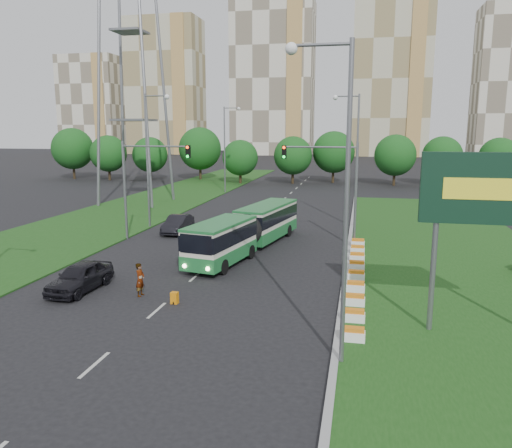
% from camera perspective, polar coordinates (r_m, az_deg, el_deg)
% --- Properties ---
extents(ground, '(360.00, 360.00, 0.00)m').
position_cam_1_polar(ground, '(30.31, -1.52, -6.35)').
color(ground, black).
rests_on(ground, ground).
extents(grass_median, '(14.00, 60.00, 0.15)m').
position_cam_1_polar(grass_median, '(37.73, 21.14, -3.53)').
color(grass_median, '#184413').
rests_on(grass_median, ground).
extents(median_kerb, '(0.30, 60.00, 0.18)m').
position_cam_1_polar(median_kerb, '(37.23, 10.52, -3.14)').
color(median_kerb, gray).
rests_on(median_kerb, ground).
extents(left_verge, '(12.00, 110.00, 0.10)m').
position_cam_1_polar(left_verge, '(59.33, -12.86, 1.90)').
color(left_verge, '#184413').
rests_on(left_verge, ground).
extents(lane_markings, '(0.20, 100.00, 0.01)m').
position_cam_1_polar(lane_markings, '(49.95, 0.49, 0.49)').
color(lane_markings, '#AFAFA8').
rests_on(lane_markings, ground).
extents(flower_planters, '(1.10, 18.10, 0.60)m').
position_cam_1_polar(flower_planters, '(30.17, 11.38, -5.75)').
color(flower_planters, white).
rests_on(flower_planters, grass_median).
extents(billboard, '(6.00, 0.37, 8.00)m').
position_cam_1_polar(billboard, '(22.98, 25.65, 2.81)').
color(billboard, slate).
rests_on(billboard, ground).
extents(traffic_mast_median, '(5.76, 0.32, 8.00)m').
position_cam_1_polar(traffic_mast_median, '(38.38, 8.97, 5.30)').
color(traffic_mast_median, slate).
rests_on(traffic_mast_median, ground).
extents(traffic_mast_left, '(5.76, 0.32, 8.00)m').
position_cam_1_polar(traffic_mast_left, '(41.09, -12.82, 5.52)').
color(traffic_mast_left, slate).
rests_on(traffic_mast_left, ground).
extents(street_lamps, '(36.00, 60.00, 12.00)m').
position_cam_1_polar(street_lamps, '(39.50, -2.41, 6.52)').
color(street_lamps, slate).
rests_on(street_lamps, ground).
extents(transmission_pylon, '(12.00, 12.00, 44.00)m').
position_cam_1_polar(transmission_pylon, '(63.58, -14.31, 22.33)').
color(transmission_pylon, slate).
rests_on(transmission_pylon, ground).
extents(tree_line, '(120.00, 8.00, 9.00)m').
position_cam_1_polar(tree_line, '(83.33, 14.31, 7.41)').
color(tree_line, '#124515').
rests_on(tree_line, ground).
extents(apartment_tower_west, '(26.00, 15.00, 48.00)m').
position_cam_1_polar(apartment_tower_west, '(192.67, -10.27, 15.10)').
color(apartment_tower_west, beige).
rests_on(apartment_tower_west, ground).
extents(apartment_tower_cwest, '(28.00, 15.00, 52.00)m').
position_cam_1_polar(apartment_tower_cwest, '(181.77, 1.96, 16.17)').
color(apartment_tower_cwest, beige).
rests_on(apartment_tower_cwest, ground).
extents(apartment_tower_ceast, '(25.00, 15.00, 50.00)m').
position_cam_1_polar(apartment_tower_ceast, '(179.07, 15.15, 15.57)').
color(apartment_tower_ceast, beige).
rests_on(apartment_tower_ceast, ground).
extents(midrise_west, '(22.00, 14.00, 36.00)m').
position_cam_1_polar(midrise_west, '(205.39, -18.18, 12.79)').
color(midrise_west, beige).
rests_on(midrise_west, ground).
extents(articulated_bus, '(2.43, 15.60, 2.57)m').
position_cam_1_polar(articulated_bus, '(37.08, -1.09, -0.66)').
color(articulated_bus, beige).
rests_on(articulated_bus, ground).
extents(car_left_near, '(2.12, 4.79, 1.60)m').
position_cam_1_polar(car_left_near, '(29.72, -19.47, -5.72)').
color(car_left_near, black).
rests_on(car_left_near, ground).
extents(car_left_far, '(1.79, 4.72, 1.54)m').
position_cam_1_polar(car_left_far, '(44.09, -8.94, -0.01)').
color(car_left_far, black).
rests_on(car_left_far, ground).
extents(pedestrian, '(0.45, 0.68, 1.83)m').
position_cam_1_polar(pedestrian, '(27.88, -13.10, -6.21)').
color(pedestrian, gray).
rests_on(pedestrian, ground).
extents(shopping_trolley, '(0.36, 0.38, 0.62)m').
position_cam_1_polar(shopping_trolley, '(26.52, -9.30, -8.34)').
color(shopping_trolley, orange).
rests_on(shopping_trolley, ground).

